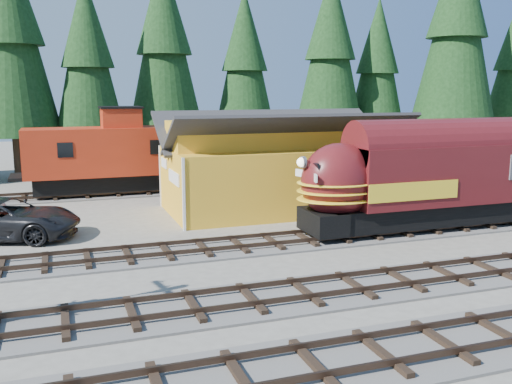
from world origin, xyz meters
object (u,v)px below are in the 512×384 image
object	(u,v)px
caboose	(107,155)
pickup_truck_a	(4,219)
depot	(282,155)
locomotive	(435,181)

from	to	relation	value
caboose	pickup_truck_a	xyz separation A→B (m)	(-5.26, -9.29, -1.59)
depot	locomotive	bearing A→B (deg)	-52.32
depot	locomotive	size ratio (longest dim) A/B	0.90
depot	pickup_truck_a	distance (m)	13.97
locomotive	caboose	world-z (taller)	caboose
pickup_truck_a	caboose	bearing A→B (deg)	-10.97
depot	pickup_truck_a	bearing A→B (deg)	-172.57
locomotive	pickup_truck_a	xyz separation A→B (m)	(-18.72, 4.71, -1.40)
locomotive	caboose	xyz separation A→B (m)	(-13.46, 14.00, 0.19)
locomotive	pickup_truck_a	world-z (taller)	locomotive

